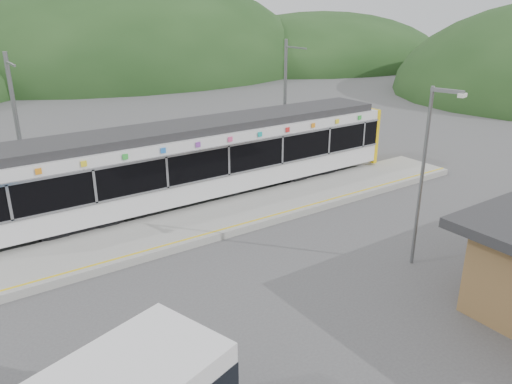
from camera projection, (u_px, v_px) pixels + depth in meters
ground at (276, 247)px, 19.11m from camera, size 120.00×120.00×0.00m
hills at (310, 180)px, 26.48m from camera, size 146.00×149.00×26.00m
platform at (230, 216)px, 21.61m from camera, size 26.00×3.20×0.30m
yellow_line at (247, 222)px, 20.55m from camera, size 26.00×0.10×0.01m
train at (203, 158)px, 23.14m from camera, size 20.44×3.01×3.74m
catenary_mast_west at (19, 135)px, 20.72m from camera, size 0.18×1.80×7.00m
catenary_mast_east at (285, 101)px, 28.16m from camera, size 0.18×1.80×7.00m
lamp_post at (427, 164)px, 16.55m from camera, size 0.38×1.14×6.30m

